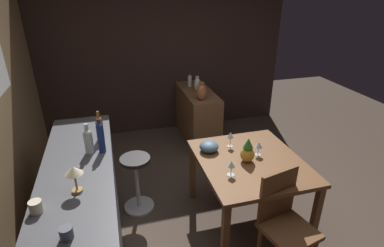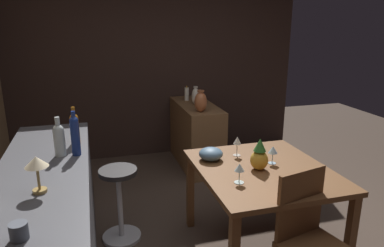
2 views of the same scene
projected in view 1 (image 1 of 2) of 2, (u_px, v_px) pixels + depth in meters
name	position (u px, v px, depth m)	size (l,w,h in m)	color
ground_plane	(224.00, 224.00, 3.24)	(9.00, 9.00, 0.00)	#47382D
wall_side_right	(152.00, 53.00, 4.84)	(0.10, 4.40, 2.60)	#33231E
dining_table	(250.00, 167.00, 3.04)	(1.13, 1.00, 0.74)	brown
kitchen_counter	(84.00, 206.00, 2.82)	(2.10, 0.60, 0.90)	#4C4C51
sideboard_cabinet	(197.00, 116.00, 4.83)	(1.10, 0.44, 0.82)	brown
chair_near_window	(284.00, 220.00, 2.58)	(0.48, 0.48, 0.94)	brown
bar_stool	(137.00, 182.00, 3.33)	(0.34, 0.34, 0.66)	#262323
wine_glass_left	(231.00, 165.00, 2.73)	(0.07, 0.07, 0.15)	silver
wine_glass_right	(259.00, 145.00, 3.05)	(0.08, 0.08, 0.15)	silver
wine_glass_center	(231.00, 136.00, 3.20)	(0.07, 0.07, 0.17)	silver
pineapple_centerpiece	(248.00, 152.00, 2.94)	(0.14, 0.14, 0.25)	gold
fruit_bowl	(209.00, 146.00, 3.15)	(0.20, 0.20, 0.10)	slate
wine_bottle_cobalt	(101.00, 136.00, 2.77)	(0.06, 0.06, 0.33)	navy
wine_bottle_clear	(88.00, 140.00, 2.77)	(0.08, 0.08, 0.29)	silver
wine_bottle_amber	(100.00, 127.00, 3.00)	(0.07, 0.07, 0.30)	#8C5114
cup_slate	(66.00, 233.00, 1.87)	(0.12, 0.08, 0.08)	#515660
cup_cream	(36.00, 207.00, 2.08)	(0.12, 0.09, 0.09)	beige
counter_lamp	(74.00, 173.00, 2.23)	(0.13, 0.13, 0.22)	#A58447
pillar_candle_tall	(190.00, 81.00, 4.82)	(0.06, 0.06, 0.20)	white
vase_copper	(201.00, 92.00, 4.25)	(0.15, 0.15, 0.26)	#B26038
vase_ceramic_ivory	(197.00, 84.00, 4.59)	(0.10, 0.10, 0.23)	beige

